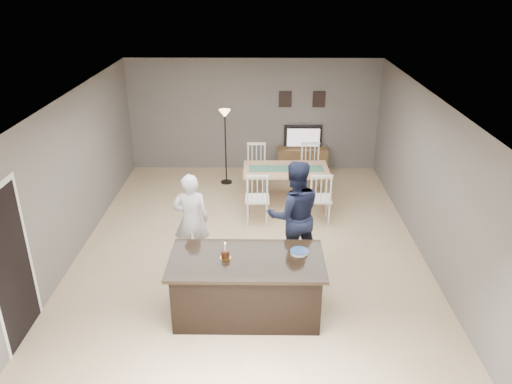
{
  "coord_description": "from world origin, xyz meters",
  "views": [
    {
      "loc": [
        0.2,
        -7.69,
        4.53
      ],
      "look_at": [
        0.11,
        -0.3,
        1.24
      ],
      "focal_mm": 35.0,
      "sensor_mm": 36.0,
      "label": 1
    }
  ],
  "objects_px": {
    "woman": "(191,220)",
    "dining_table": "(286,175)",
    "tv_console": "(302,160)",
    "plate_stack": "(299,252)",
    "man": "(294,215)",
    "kitchen_island": "(247,286)",
    "birthday_cake": "(225,254)",
    "floor_lamp": "(225,127)",
    "television": "(303,137)"
  },
  "relations": [
    {
      "from": "tv_console",
      "to": "woman",
      "type": "bearing_deg",
      "value": -117.0
    },
    {
      "from": "woman",
      "to": "tv_console",
      "type": "bearing_deg",
      "value": -121.47
    },
    {
      "from": "television",
      "to": "plate_stack",
      "type": "height_order",
      "value": "television"
    },
    {
      "from": "tv_console",
      "to": "floor_lamp",
      "type": "relative_size",
      "value": 0.69
    },
    {
      "from": "kitchen_island",
      "to": "woman",
      "type": "bearing_deg",
      "value": 125.13
    },
    {
      "from": "woman",
      "to": "birthday_cake",
      "type": "distance_m",
      "value": 1.48
    },
    {
      "from": "woman",
      "to": "kitchen_island",
      "type": "bearing_deg",
      "value": 120.67
    },
    {
      "from": "birthday_cake",
      "to": "floor_lamp",
      "type": "relative_size",
      "value": 0.14
    },
    {
      "from": "kitchen_island",
      "to": "tv_console",
      "type": "height_order",
      "value": "kitchen_island"
    },
    {
      "from": "man",
      "to": "dining_table",
      "type": "xyz_separation_m",
      "value": [
        -0.02,
        2.35,
        -0.25
      ]
    },
    {
      "from": "woman",
      "to": "birthday_cake",
      "type": "height_order",
      "value": "woman"
    },
    {
      "from": "plate_stack",
      "to": "birthday_cake",
      "type": "bearing_deg",
      "value": -172.51
    },
    {
      "from": "kitchen_island",
      "to": "floor_lamp",
      "type": "relative_size",
      "value": 1.24
    },
    {
      "from": "tv_console",
      "to": "man",
      "type": "xyz_separation_m",
      "value": [
        -0.47,
        -4.28,
        0.63
      ]
    },
    {
      "from": "dining_table",
      "to": "floor_lamp",
      "type": "xyz_separation_m",
      "value": [
        -1.32,
        1.19,
        0.67
      ]
    },
    {
      "from": "dining_table",
      "to": "kitchen_island",
      "type": "bearing_deg",
      "value": -102.04
    },
    {
      "from": "woman",
      "to": "dining_table",
      "type": "bearing_deg",
      "value": -130.27
    },
    {
      "from": "woman",
      "to": "dining_table",
      "type": "xyz_separation_m",
      "value": [
        1.65,
        2.29,
        -0.13
      ]
    },
    {
      "from": "man",
      "to": "dining_table",
      "type": "bearing_deg",
      "value": -98.5
    },
    {
      "from": "dining_table",
      "to": "birthday_cake",
      "type": "bearing_deg",
      "value": -106.55
    },
    {
      "from": "tv_console",
      "to": "dining_table",
      "type": "height_order",
      "value": "dining_table"
    },
    {
      "from": "television",
      "to": "birthday_cake",
      "type": "relative_size",
      "value": 3.77
    },
    {
      "from": "man",
      "to": "floor_lamp",
      "type": "distance_m",
      "value": 3.81
    },
    {
      "from": "man",
      "to": "birthday_cake",
      "type": "height_order",
      "value": "man"
    },
    {
      "from": "kitchen_island",
      "to": "television",
      "type": "xyz_separation_m",
      "value": [
        1.2,
        5.64,
        0.41
      ]
    },
    {
      "from": "tv_console",
      "to": "floor_lamp",
      "type": "xyz_separation_m",
      "value": [
        -1.82,
        -0.74,
        1.05
      ]
    },
    {
      "from": "plate_stack",
      "to": "dining_table",
      "type": "bearing_deg",
      "value": 90.54
    },
    {
      "from": "man",
      "to": "floor_lamp",
      "type": "height_order",
      "value": "man"
    },
    {
      "from": "kitchen_island",
      "to": "man",
      "type": "bearing_deg",
      "value": 60.56
    },
    {
      "from": "television",
      "to": "plate_stack",
      "type": "bearing_deg",
      "value": 85.15
    },
    {
      "from": "television",
      "to": "man",
      "type": "bearing_deg",
      "value": 83.8
    },
    {
      "from": "tv_console",
      "to": "television",
      "type": "distance_m",
      "value": 0.57
    },
    {
      "from": "television",
      "to": "dining_table",
      "type": "bearing_deg",
      "value": 76.03
    },
    {
      "from": "kitchen_island",
      "to": "plate_stack",
      "type": "distance_m",
      "value": 0.89
    },
    {
      "from": "kitchen_island",
      "to": "dining_table",
      "type": "relative_size",
      "value": 1.08
    },
    {
      "from": "kitchen_island",
      "to": "birthday_cake",
      "type": "bearing_deg",
      "value": 174.12
    },
    {
      "from": "man",
      "to": "birthday_cake",
      "type": "distance_m",
      "value": 1.62
    },
    {
      "from": "kitchen_island",
      "to": "birthday_cake",
      "type": "xyz_separation_m",
      "value": [
        -0.29,
        0.03,
        0.5
      ]
    },
    {
      "from": "birthday_cake",
      "to": "floor_lamp",
      "type": "bearing_deg",
      "value": 93.87
    },
    {
      "from": "tv_console",
      "to": "man",
      "type": "bearing_deg",
      "value": -96.3
    },
    {
      "from": "plate_stack",
      "to": "man",
      "type": "bearing_deg",
      "value": 90.4
    },
    {
      "from": "kitchen_island",
      "to": "television",
      "type": "distance_m",
      "value": 5.78
    },
    {
      "from": "television",
      "to": "tv_console",
      "type": "bearing_deg",
      "value": 90.0
    },
    {
      "from": "floor_lamp",
      "to": "woman",
      "type": "bearing_deg",
      "value": -95.43
    },
    {
      "from": "kitchen_island",
      "to": "birthday_cake",
      "type": "relative_size",
      "value": 8.87
    },
    {
      "from": "plate_stack",
      "to": "floor_lamp",
      "type": "height_order",
      "value": "floor_lamp"
    },
    {
      "from": "woman",
      "to": "floor_lamp",
      "type": "height_order",
      "value": "floor_lamp"
    },
    {
      "from": "kitchen_island",
      "to": "dining_table",
      "type": "xyz_separation_m",
      "value": [
        0.7,
        3.64,
        0.22
      ]
    },
    {
      "from": "tv_console",
      "to": "birthday_cake",
      "type": "xyz_separation_m",
      "value": [
        -1.49,
        -5.54,
        0.66
      ]
    },
    {
      "from": "tv_console",
      "to": "plate_stack",
      "type": "bearing_deg",
      "value": -94.92
    }
  ]
}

